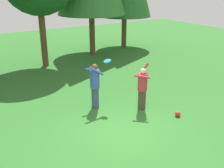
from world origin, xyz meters
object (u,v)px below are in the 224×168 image
Objects in this scene: ball_red at (178,114)px; person_catcher at (95,82)px; person_thrower at (142,85)px; frisbee at (107,61)px.

person_catcher is at bearing 133.92° from ball_red.
person_thrower is 1.71m from person_catcher.
person_thrower is 5.83× the size of frisbee.
person_catcher is 3.12m from ball_red.
person_catcher is (-1.38, 1.02, 0.07)m from person_thrower.
person_thrower is 1.57m from ball_red.
person_thrower is at bearing -45.83° from frisbee.
person_thrower reaches higher than ball_red.
frisbee is at bearing 0.00° from person_thrower.
ball_red is (1.60, -2.06, -1.65)m from frisbee.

